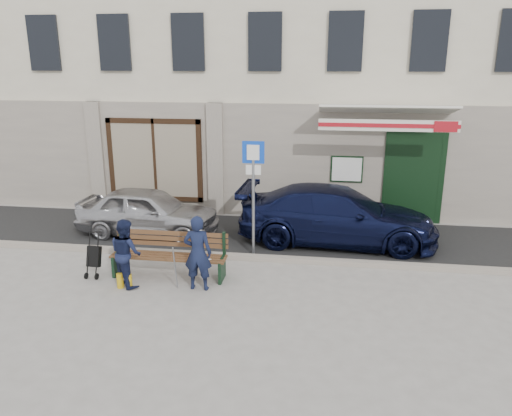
% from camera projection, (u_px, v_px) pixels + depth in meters
% --- Properties ---
extents(ground, '(80.00, 80.00, 0.00)m').
position_uv_depth(ground, '(232.00, 288.00, 9.86)').
color(ground, '#9E9991').
rests_on(ground, ground).
extents(asphalt_lane, '(60.00, 3.20, 0.01)m').
position_uv_depth(asphalt_lane, '(255.00, 236.00, 12.80)').
color(asphalt_lane, '#282828').
rests_on(asphalt_lane, ground).
extents(curb, '(60.00, 0.18, 0.12)m').
position_uv_depth(curb, '(245.00, 257.00, 11.26)').
color(curb, '#9E9384').
rests_on(curb, ground).
extents(building, '(20.00, 8.27, 10.00)m').
position_uv_depth(building, '(279.00, 40.00, 16.47)').
color(building, beige).
rests_on(building, ground).
extents(car_silver, '(3.71, 1.67, 1.24)m').
position_uv_depth(car_silver, '(148.00, 212.00, 12.75)').
color(car_silver, '#B5B5BA').
rests_on(car_silver, ground).
extents(car_navy, '(4.88, 2.16, 1.39)m').
position_uv_depth(car_navy, '(337.00, 215.00, 12.18)').
color(car_navy, black).
rests_on(car_navy, ground).
extents(parking_sign, '(0.49, 0.08, 2.65)m').
position_uv_depth(parking_sign, '(253.00, 180.00, 11.07)').
color(parking_sign, gray).
rests_on(parking_sign, ground).
extents(bench, '(2.40, 1.17, 0.98)m').
position_uv_depth(bench, '(167.00, 256.00, 10.29)').
color(bench, brown).
rests_on(bench, ground).
extents(man, '(0.55, 0.37, 1.51)m').
position_uv_depth(man, '(198.00, 253.00, 9.63)').
color(man, '#131B36').
rests_on(man, ground).
extents(woman, '(0.85, 0.83, 1.38)m').
position_uv_depth(woman, '(126.00, 253.00, 9.83)').
color(woman, '#151C3A').
rests_on(woman, ground).
extents(stroller, '(0.28, 0.39, 0.93)m').
position_uv_depth(stroller, '(94.00, 257.00, 10.32)').
color(stroller, black).
rests_on(stroller, ground).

